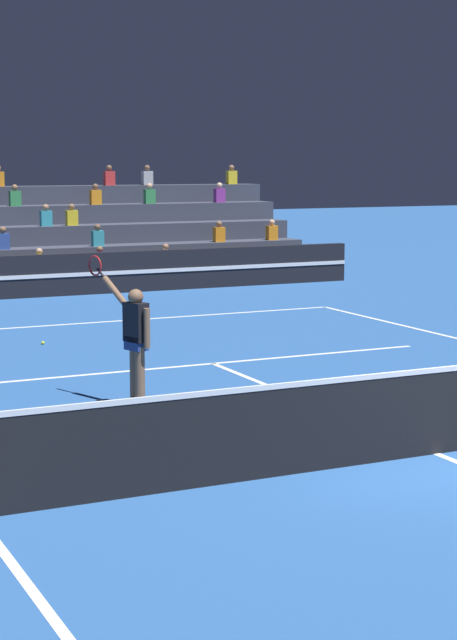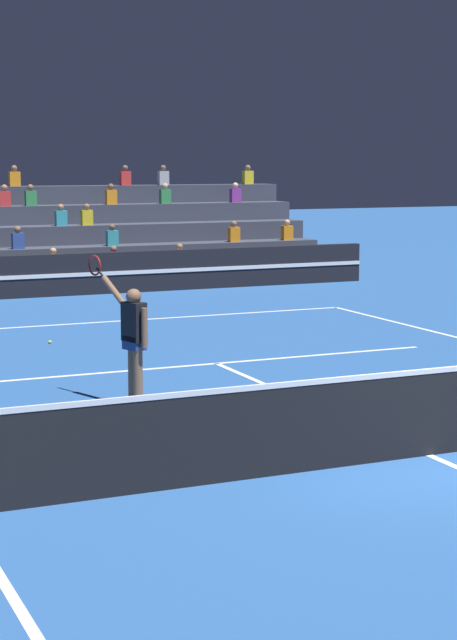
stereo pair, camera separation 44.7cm
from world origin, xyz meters
name	(u,v)px [view 1 (the left image)]	position (x,y,z in m)	size (l,w,h in m)	color
ground_plane	(436,454)	(0.00, 0.00, 0.00)	(120.00, 120.00, 0.00)	#285699
court_lines	(436,453)	(0.00, 0.00, 0.00)	(11.10, 23.90, 0.01)	white
tennis_net	(437,410)	(0.00, 0.00, 0.54)	(12.00, 0.10, 1.10)	slate
sponsor_banner_wall	(46,276)	(0.00, 16.81, 0.55)	(18.00, 0.26, 1.10)	black
bleacher_stand	(9,247)	(-0.01, 20.61, 1.02)	(17.23, 4.75, 3.38)	#383D4C
tennis_player	(135,340)	(-2.40, 3.87, 0.98)	(0.53, 1.37, 2.19)	brown
tennis_ball	(43,343)	(-2.13, 9.62, 0.03)	(0.07, 0.07, 0.07)	#C6DB33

